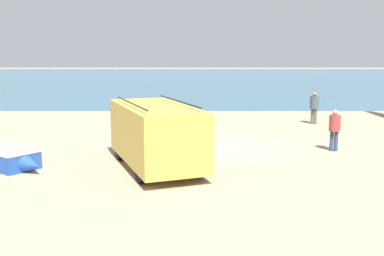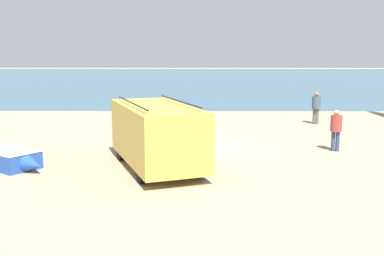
# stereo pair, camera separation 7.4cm
# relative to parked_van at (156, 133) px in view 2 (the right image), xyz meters

# --- Properties ---
(ground_plane) EXTENTS (200.00, 200.00, 0.00)m
(ground_plane) POSITION_rel_parked_van_xyz_m (2.75, 3.09, -1.19)
(ground_plane) COLOR gray
(sea_water) EXTENTS (120.00, 80.00, 0.01)m
(sea_water) POSITION_rel_parked_van_xyz_m (2.75, 55.09, -1.19)
(sea_water) COLOR #33607A
(sea_water) RESTS_ON ground_plane
(parked_van) EXTENTS (3.78, 5.64, 2.29)m
(parked_van) POSITION_rel_parked_van_xyz_m (0.00, 0.00, 0.00)
(parked_van) COLOR gold
(parked_van) RESTS_ON ground_plane
(fishing_rowboat_0) EXTENTS (4.69, 3.68, 0.58)m
(fishing_rowboat_0) POSITION_rel_parked_van_xyz_m (-0.94, 9.41, -0.91)
(fishing_rowboat_0) COLOR #1E757F
(fishing_rowboat_0) RESTS_ON ground_plane
(fishing_rowboat_1) EXTENTS (3.84, 3.14, 0.63)m
(fishing_rowboat_1) POSITION_rel_parked_van_xyz_m (-5.46, 0.29, -0.88)
(fishing_rowboat_1) COLOR #234CA3
(fishing_rowboat_1) RESTS_ON ground_plane
(fisherman_0) EXTENTS (0.44, 0.44, 1.67)m
(fisherman_0) POSITION_rel_parked_van_xyz_m (6.94, 2.67, -0.19)
(fisherman_0) COLOR navy
(fisherman_0) RESTS_ON ground_plane
(fisherman_1) EXTENTS (0.46, 0.46, 1.77)m
(fisherman_1) POSITION_rel_parked_van_xyz_m (8.00, 9.62, -0.14)
(fisherman_1) COLOR #5B564C
(fisherman_1) RESTS_ON ground_plane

